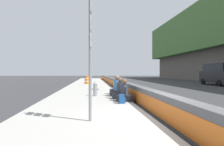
# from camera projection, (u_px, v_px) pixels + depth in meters

# --- Properties ---
(ground_plane) EXTENTS (160.00, 160.00, 0.00)m
(ground_plane) POSITION_uv_depth(u_px,v_px,m) (167.00, 121.00, 6.33)
(ground_plane) COLOR #353538
(ground_plane) RESTS_ON ground
(sidewalk_strip) EXTENTS (80.00, 4.40, 0.14)m
(sidewalk_strip) POSITION_uv_depth(u_px,v_px,m) (82.00, 121.00, 6.07)
(sidewalk_strip) COLOR #A8A59E
(sidewalk_strip) RESTS_ON ground_plane
(jersey_barrier) EXTENTS (76.00, 0.45, 0.85)m
(jersey_barrier) POSITION_uv_depth(u_px,v_px,m) (167.00, 108.00, 6.33)
(jersey_barrier) COLOR #545456
(jersey_barrier) RESTS_ON ground_plane
(route_sign_post) EXTENTS (0.44, 0.09, 3.60)m
(route_sign_post) POSITION_uv_depth(u_px,v_px,m) (90.00, 48.00, 5.80)
(route_sign_post) COLOR gray
(route_sign_post) RESTS_ON sidewalk_strip
(fire_hydrant) EXTENTS (0.26, 0.46, 0.88)m
(fire_hydrant) POSITION_uv_depth(u_px,v_px,m) (95.00, 88.00, 11.86)
(fire_hydrant) COLOR gray
(fire_hydrant) RESTS_ON sidewalk_strip
(seated_person_foreground) EXTENTS (0.69, 0.79, 1.08)m
(seated_person_foreground) POSITION_uv_depth(u_px,v_px,m) (124.00, 94.00, 9.80)
(seated_person_foreground) COLOR black
(seated_person_foreground) RESTS_ON sidewalk_strip
(seated_person_middle) EXTENTS (0.71, 0.81, 1.12)m
(seated_person_middle) POSITION_uv_depth(u_px,v_px,m) (120.00, 92.00, 10.70)
(seated_person_middle) COLOR black
(seated_person_middle) RESTS_ON sidewalk_strip
(seated_person_rear) EXTENTS (0.86, 0.97, 1.21)m
(seated_person_rear) POSITION_uv_depth(u_px,v_px,m) (117.00, 89.00, 11.93)
(seated_person_rear) COLOR black
(seated_person_rear) RESTS_ON sidewalk_strip
(seated_person_far) EXTENTS (0.72, 0.83, 1.12)m
(seated_person_far) POSITION_uv_depth(u_px,v_px,m) (116.00, 89.00, 12.95)
(seated_person_far) COLOR #23284C
(seated_person_far) RESTS_ON sidewalk_strip
(backpack) EXTENTS (0.32, 0.28, 0.40)m
(backpack) POSITION_uv_depth(u_px,v_px,m) (122.00, 99.00, 9.07)
(backpack) COLOR navy
(backpack) RESTS_ON sidewalk_strip
(construction_barrel) EXTENTS (0.54, 0.54, 0.95)m
(construction_barrel) POSITION_uv_depth(u_px,v_px,m) (87.00, 80.00, 23.92)
(construction_barrel) COLOR orange
(construction_barrel) RESTS_ON sidewalk_strip
(parked_car_fourth) EXTENTS (5.13, 2.16, 2.56)m
(parked_car_fourth) POSITION_uv_depth(u_px,v_px,m) (219.00, 74.00, 23.43)
(parked_car_fourth) COLOR black
(parked_car_fourth) RESTS_ON ground_plane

